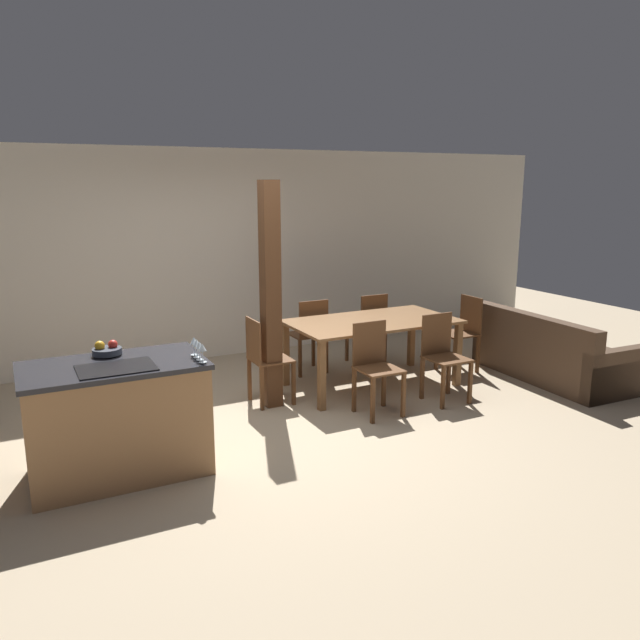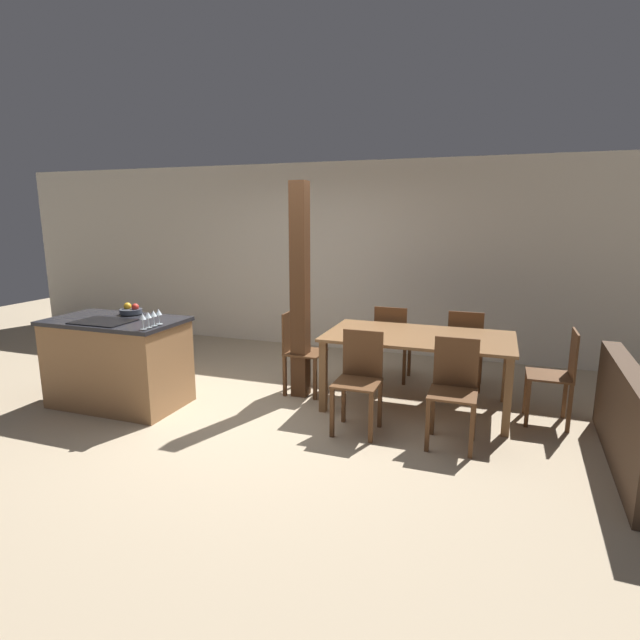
% 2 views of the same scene
% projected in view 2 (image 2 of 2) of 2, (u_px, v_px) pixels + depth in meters
% --- Properties ---
extents(ground_plane, '(16.00, 16.00, 0.00)m').
position_uv_depth(ground_plane, '(258.00, 411.00, 5.08)').
color(ground_plane, tan).
extents(wall_back, '(11.20, 0.08, 2.70)m').
position_uv_depth(wall_back, '(338.00, 258.00, 7.28)').
color(wall_back, silver).
rests_on(wall_back, ground_plane).
extents(kitchen_island, '(1.38, 0.79, 0.93)m').
position_uv_depth(kitchen_island, '(118.00, 362.00, 5.18)').
color(kitchen_island, '#9E7047').
rests_on(kitchen_island, ground_plane).
extents(fruit_bowl, '(0.23, 0.23, 0.11)m').
position_uv_depth(fruit_bowl, '(131.00, 310.00, 5.32)').
color(fruit_bowl, '#383D47').
rests_on(fruit_bowl, kitchen_island).
extents(wine_glass_near, '(0.06, 0.06, 0.15)m').
position_uv_depth(wine_glass_near, '(143.00, 317.00, 4.57)').
color(wine_glass_near, silver).
rests_on(wine_glass_near, kitchen_island).
extents(wine_glass_middle, '(0.06, 0.06, 0.15)m').
position_uv_depth(wine_glass_middle, '(148.00, 316.00, 4.64)').
color(wine_glass_middle, silver).
rests_on(wine_glass_middle, kitchen_island).
extents(wine_glass_far, '(0.06, 0.06, 0.15)m').
position_uv_depth(wine_glass_far, '(153.00, 314.00, 4.71)').
color(wine_glass_far, silver).
rests_on(wine_glass_far, kitchen_island).
extents(wine_glass_end, '(0.06, 0.06, 0.15)m').
position_uv_depth(wine_glass_end, '(159.00, 313.00, 4.78)').
color(wine_glass_end, silver).
rests_on(wine_glass_end, kitchen_island).
extents(dining_table, '(1.87, 1.03, 0.76)m').
position_uv_depth(dining_table, '(418.00, 344.00, 5.07)').
color(dining_table, brown).
rests_on(dining_table, ground_plane).
extents(dining_chair_near_left, '(0.40, 0.40, 0.92)m').
position_uv_depth(dining_chair_near_left, '(359.00, 378.00, 4.56)').
color(dining_chair_near_left, brown).
rests_on(dining_chair_near_left, ground_plane).
extents(dining_chair_near_right, '(0.40, 0.40, 0.92)m').
position_uv_depth(dining_chair_near_right, '(454.00, 389.00, 4.28)').
color(dining_chair_near_right, brown).
rests_on(dining_chair_near_right, ground_plane).
extents(dining_chair_far_left, '(0.40, 0.40, 0.92)m').
position_uv_depth(dining_chair_far_left, '(392.00, 341.00, 5.93)').
color(dining_chair_far_left, brown).
rests_on(dining_chair_far_left, ground_plane).
extents(dining_chair_far_right, '(0.40, 0.40, 0.92)m').
position_uv_depth(dining_chair_far_right, '(465.00, 347.00, 5.66)').
color(dining_chair_far_right, brown).
rests_on(dining_chair_far_right, ground_plane).
extents(dining_chair_head_end, '(0.40, 0.40, 0.92)m').
position_uv_depth(dining_chair_head_end, '(300.00, 350.00, 5.53)').
color(dining_chair_head_end, brown).
rests_on(dining_chair_head_end, ground_plane).
extents(dining_chair_foot_end, '(0.40, 0.40, 0.92)m').
position_uv_depth(dining_chair_foot_end, '(557.00, 374.00, 4.68)').
color(dining_chair_foot_end, brown).
rests_on(dining_chair_foot_end, ground_plane).
extents(timber_post, '(0.17, 0.17, 2.30)m').
position_uv_depth(timber_post, '(300.00, 292.00, 5.31)').
color(timber_post, '#4C2D19').
rests_on(timber_post, ground_plane).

